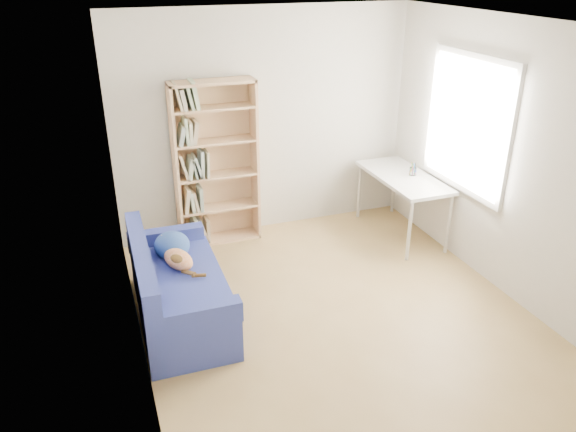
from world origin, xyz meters
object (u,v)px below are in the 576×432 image
Objects in this scene: bookshelf at (216,171)px; sofa at (176,289)px; desk at (403,181)px; pen_cup at (413,170)px.

sofa is at bearing -117.66° from bookshelf.
sofa is 1.23× the size of desk.
desk is at bearing 167.44° from pen_cup.
sofa is 3.07m from pen_cup.
bookshelf is (0.75, 1.43, 0.56)m from sofa.
desk is at bearing 17.04° from sofa.
sofa is 0.86× the size of bookshelf.
pen_cup is (0.10, -0.02, 0.12)m from desk.
bookshelf is 2.17m from desk.
pen_cup is (2.92, 0.80, 0.50)m from sofa.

